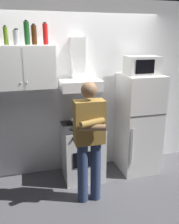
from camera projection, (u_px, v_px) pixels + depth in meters
The scene contains 14 objects.
ground_plane at pixel (90, 183), 3.62m from camera, with size 7.00×7.00×0.00m, color #4C4C51.
back_wall_tiled at pixel (80, 90), 3.78m from camera, with size 4.80×0.10×2.70m, color white.
upper_cabinet at pixel (23, 67), 3.24m from camera, with size 0.90×0.37×0.60m.
stove_oven at pixel (82, 151), 3.71m from camera, with size 0.60×0.62×0.87m.
range_hood at pixel (80, 76), 3.49m from camera, with size 0.60×0.44×0.75m.
refrigerator at pixel (139, 124), 3.84m from camera, with size 0.60×0.62×1.60m.
microwave at pixel (142, 65), 3.59m from camera, with size 0.48×0.37×0.28m.
person_standing at pixel (89, 139), 3.00m from camera, with size 0.38×0.33×1.64m.
cooking_pot at pixel (92, 124), 3.49m from camera, with size 0.30×0.20×0.10m.
bottle_canister_steel at pixel (17, 37), 3.11m from camera, with size 0.09×0.09×0.20m.
bottle_soda_red at pixel (45, 34), 3.18m from camera, with size 0.07×0.07×0.29m.
bottle_rum_dark at pixel (34, 35), 3.17m from camera, with size 0.07×0.07×0.27m.
bottle_olive_oil at pixel (6, 36), 3.09m from camera, with size 0.06×0.06×0.24m.
bottle_wine_green at pixel (27, 33), 3.12m from camera, with size 0.07×0.07×0.31m.
Camera 1 is at (-0.83, -3.03, 2.11)m, focal length 37.84 mm.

